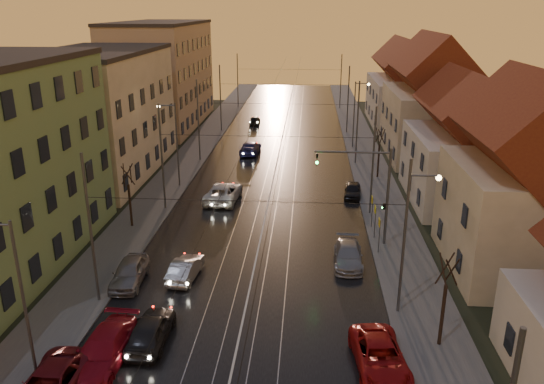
% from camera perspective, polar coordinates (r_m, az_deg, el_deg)
% --- Properties ---
extents(road, '(16.00, 120.00, 0.04)m').
position_cam_1_polar(road, '(59.65, 0.60, 3.49)').
color(road, black).
rests_on(road, ground).
extents(sidewalk_left, '(4.00, 120.00, 0.15)m').
position_cam_1_polar(sidewalk_left, '(61.02, -8.84, 3.67)').
color(sidewalk_left, '#4C4C4C').
rests_on(sidewalk_left, ground).
extents(sidewalk_right, '(4.00, 120.00, 0.15)m').
position_cam_1_polar(sidewalk_right, '(59.92, 10.20, 3.30)').
color(sidewalk_right, '#4C4C4C').
rests_on(sidewalk_right, ground).
extents(tram_rail_0, '(0.06, 120.00, 0.03)m').
position_cam_1_polar(tram_rail_0, '(59.81, -1.51, 3.56)').
color(tram_rail_0, gray).
rests_on(tram_rail_0, road).
extents(tram_rail_1, '(0.06, 120.00, 0.03)m').
position_cam_1_polar(tram_rail_1, '(59.69, -0.14, 3.53)').
color(tram_rail_1, gray).
rests_on(tram_rail_1, road).
extents(tram_rail_2, '(0.06, 120.00, 0.03)m').
position_cam_1_polar(tram_rail_2, '(59.61, 1.34, 3.50)').
color(tram_rail_2, gray).
rests_on(tram_rail_2, road).
extents(tram_rail_3, '(0.06, 120.00, 0.03)m').
position_cam_1_polar(tram_rail_3, '(59.56, 2.72, 3.48)').
color(tram_rail_3, gray).
rests_on(tram_rail_3, road).
extents(apartment_left_2, '(10.00, 20.00, 12.00)m').
position_cam_1_polar(apartment_left_2, '(56.31, -18.01, 7.85)').
color(apartment_left_2, '#B3A88A').
rests_on(apartment_left_2, ground).
extents(apartment_left_3, '(10.00, 24.00, 14.00)m').
position_cam_1_polar(apartment_left_3, '(78.68, -11.70, 12.14)').
color(apartment_left_3, tan).
rests_on(apartment_left_3, ground).
extents(house_right_1, '(8.67, 10.20, 10.80)m').
position_cam_1_polar(house_right_1, '(36.71, 25.60, 0.19)').
color(house_right_1, '#B4A88A').
rests_on(house_right_1, ground).
extents(house_right_2, '(9.18, 12.24, 9.20)m').
position_cam_1_polar(house_right_2, '(48.73, 20.17, 4.29)').
color(house_right_2, beige).
rests_on(house_right_2, ground).
extents(house_right_3, '(9.18, 14.28, 11.50)m').
position_cam_1_polar(house_right_3, '(62.71, 16.68, 8.89)').
color(house_right_3, '#B4A88A').
rests_on(house_right_3, ground).
extents(house_right_4, '(9.18, 16.32, 10.00)m').
position_cam_1_polar(house_right_4, '(80.28, 13.96, 10.70)').
color(house_right_4, beige).
rests_on(house_right_4, ground).
extents(catenary_pole_l_1, '(0.16, 0.16, 9.00)m').
position_cam_1_polar(catenary_pole_l_1, '(31.19, -18.92, -3.99)').
color(catenary_pole_l_1, '#595B60').
rests_on(catenary_pole_l_1, ground).
extents(catenary_pole_r_1, '(0.16, 0.16, 9.00)m').
position_cam_1_polar(catenary_pole_r_1, '(29.30, 14.02, -5.02)').
color(catenary_pole_r_1, '#595B60').
rests_on(catenary_pole_r_1, ground).
extents(catenary_pole_l_2, '(0.16, 0.16, 9.00)m').
position_cam_1_polar(catenary_pole_l_2, '(44.57, -11.75, 3.57)').
color(catenary_pole_l_2, '#595B60').
rests_on(catenary_pole_l_2, ground).
extents(catenary_pole_r_2, '(0.16, 0.16, 9.00)m').
position_cam_1_polar(catenary_pole_r_2, '(43.27, 10.81, 3.16)').
color(catenary_pole_r_2, '#595B60').
rests_on(catenary_pole_r_2, ground).
extents(catenary_pole_l_3, '(0.16, 0.16, 9.00)m').
position_cam_1_polar(catenary_pole_l_3, '(58.74, -7.92, 7.55)').
color(catenary_pole_l_3, '#595B60').
rests_on(catenary_pole_l_3, ground).
extents(catenary_pole_r_3, '(0.16, 0.16, 9.00)m').
position_cam_1_polar(catenary_pole_r_3, '(57.76, 9.17, 7.29)').
color(catenary_pole_r_3, '#595B60').
rests_on(catenary_pole_r_3, ground).
extents(catenary_pole_l_4, '(0.16, 0.16, 9.00)m').
position_cam_1_polar(catenary_pole_l_4, '(73.24, -5.57, 9.96)').
color(catenary_pole_l_4, '#595B60').
rests_on(catenary_pole_l_4, ground).
extents(catenary_pole_r_4, '(0.16, 0.16, 9.00)m').
position_cam_1_polar(catenary_pole_r_4, '(72.46, 8.18, 9.76)').
color(catenary_pole_r_4, '#595B60').
rests_on(catenary_pole_r_4, ground).
extents(catenary_pole_l_5, '(0.16, 0.16, 9.00)m').
position_cam_1_polar(catenary_pole_l_5, '(90.86, -3.71, 11.82)').
color(catenary_pole_l_5, '#595B60').
rests_on(catenary_pole_l_5, ground).
extents(catenary_pole_r_5, '(0.16, 0.16, 9.00)m').
position_cam_1_polar(catenary_pole_r_5, '(90.23, 7.41, 11.65)').
color(catenary_pole_r_5, '#595B60').
rests_on(catenary_pole_r_5, ground).
extents(street_lamp_0, '(1.75, 0.32, 8.00)m').
position_cam_1_polar(street_lamp_0, '(25.63, -25.96, -9.22)').
color(street_lamp_0, '#595B60').
rests_on(street_lamp_0, ground).
extents(street_lamp_1, '(1.75, 0.32, 8.00)m').
position_cam_1_polar(street_lamp_1, '(30.14, 14.72, -3.57)').
color(street_lamp_1, '#595B60').
rests_on(street_lamp_1, ground).
extents(street_lamp_2, '(1.75, 0.32, 8.00)m').
position_cam_1_polar(street_lamp_2, '(50.21, -10.55, 5.86)').
color(street_lamp_2, '#595B60').
rests_on(street_lamp_2, ground).
extents(street_lamp_3, '(1.75, 0.32, 8.00)m').
position_cam_1_polar(street_lamp_3, '(64.58, 9.12, 8.90)').
color(street_lamp_3, '#595B60').
rests_on(street_lamp_3, ground).
extents(traffic_light_mast, '(5.30, 0.32, 7.20)m').
position_cam_1_polar(traffic_light_mast, '(37.47, 10.90, 0.78)').
color(traffic_light_mast, '#595B60').
rests_on(traffic_light_mast, ground).
extents(bare_tree_0, '(1.09, 1.09, 5.11)m').
position_cam_1_polar(bare_tree_0, '(42.00, -15.08, -0.56)').
color(bare_tree_0, black).
rests_on(bare_tree_0, ground).
extents(bare_tree_1, '(1.09, 1.09, 5.11)m').
position_cam_1_polar(bare_tree_1, '(27.94, 18.00, -11.33)').
color(bare_tree_1, black).
rests_on(bare_tree_1, ground).
extents(bare_tree_2, '(1.09, 1.09, 5.11)m').
position_cam_1_polar(bare_tree_2, '(53.59, 11.42, 4.00)').
color(bare_tree_2, black).
rests_on(bare_tree_2, ground).
extents(driving_car_0, '(1.81, 4.44, 1.51)m').
position_cam_1_polar(driving_car_0, '(28.52, -12.91, -14.22)').
color(driving_car_0, black).
rests_on(driving_car_0, ground).
extents(driving_car_1, '(1.79, 4.14, 1.32)m').
position_cam_1_polar(driving_car_1, '(34.23, -9.29, -8.12)').
color(driving_car_1, gray).
rests_on(driving_car_1, ground).
extents(driving_car_2, '(3.08, 5.86, 1.57)m').
position_cam_1_polar(driving_car_2, '(46.94, -5.25, -0.05)').
color(driving_car_2, silver).
rests_on(driving_car_2, ground).
extents(driving_car_3, '(2.31, 5.14, 1.46)m').
position_cam_1_polar(driving_car_3, '(62.06, -2.35, 4.78)').
color(driving_car_3, navy).
rests_on(driving_car_3, ground).
extents(driving_car_4, '(1.53, 3.63, 1.22)m').
position_cam_1_polar(driving_car_4, '(78.15, -1.87, 7.73)').
color(driving_car_4, black).
rests_on(driving_car_4, ground).
extents(parked_left_2, '(2.42, 5.37, 1.53)m').
position_cam_1_polar(parked_left_2, '(27.64, -17.68, -15.89)').
color(parked_left_2, maroon).
rests_on(parked_left_2, ground).
extents(parked_left_3, '(1.97, 4.46, 1.49)m').
position_cam_1_polar(parked_left_3, '(34.32, -15.09, -8.33)').
color(parked_left_3, gray).
rests_on(parked_left_3, ground).
extents(parked_right_0, '(2.79, 5.21, 1.39)m').
position_cam_1_polar(parked_right_0, '(26.61, 11.52, -16.98)').
color(parked_right_0, '#A21011').
rests_on(parked_right_0, ground).
extents(parked_right_1, '(1.99, 4.62, 1.32)m').
position_cam_1_polar(parked_right_1, '(35.84, 8.20, -6.74)').
color(parked_right_1, '#96969B').
rests_on(parked_right_1, ground).
extents(parked_right_2, '(1.81, 3.74, 1.23)m').
position_cam_1_polar(parked_right_2, '(48.41, 8.67, 0.20)').
color(parked_right_2, black).
rests_on(parked_right_2, ground).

